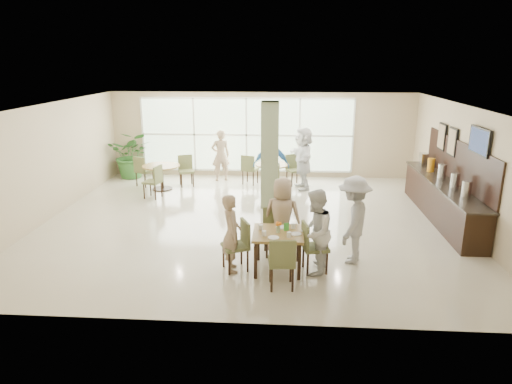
# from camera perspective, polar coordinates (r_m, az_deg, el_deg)

# --- Properties ---
(ground) EXTENTS (10.00, 10.00, 0.00)m
(ground) POSITION_cam_1_polar(r_m,az_deg,el_deg) (11.22, -0.61, -3.65)
(ground) COLOR beige
(ground) RESTS_ON ground
(room_shell) EXTENTS (10.00, 10.00, 10.00)m
(room_shell) POSITION_cam_1_polar(r_m,az_deg,el_deg) (10.76, -0.64, 4.90)
(room_shell) COLOR white
(room_shell) RESTS_ON ground
(window_bank) EXTENTS (7.00, 0.04, 7.00)m
(window_bank) POSITION_cam_1_polar(r_m,az_deg,el_deg) (15.23, -1.21, 7.12)
(window_bank) COLOR silver
(window_bank) RESTS_ON ground
(column) EXTENTS (0.45, 0.45, 2.80)m
(column) POSITION_cam_1_polar(r_m,az_deg,el_deg) (11.97, 1.73, 4.59)
(column) COLOR #707A55
(column) RESTS_ON ground
(main_table) EXTENTS (0.93, 0.93, 0.75)m
(main_table) POSITION_cam_1_polar(r_m,az_deg,el_deg) (8.50, 2.77, -5.66)
(main_table) COLOR brown
(main_table) RESTS_ON ground
(round_table_left) EXTENTS (1.13, 1.13, 0.75)m
(round_table_left) POSITION_cam_1_polar(r_m,az_deg,el_deg) (14.08, -11.74, 2.62)
(round_table_left) COLOR brown
(round_table_left) RESTS_ON ground
(round_table_right) EXTENTS (1.04, 1.04, 0.75)m
(round_table_right) POSITION_cam_1_polar(r_m,az_deg,el_deg) (13.97, 2.05, 2.76)
(round_table_right) COLOR brown
(round_table_right) RESTS_ON ground
(chairs_main_table) EXTENTS (2.05, 1.88, 0.95)m
(chairs_main_table) POSITION_cam_1_polar(r_m,az_deg,el_deg) (8.56, 2.59, -6.80)
(chairs_main_table) COLOR brown
(chairs_main_table) RESTS_ON ground
(chairs_table_left) EXTENTS (1.90, 1.89, 0.95)m
(chairs_table_left) POSITION_cam_1_polar(r_m,az_deg,el_deg) (14.08, -11.76, 2.18)
(chairs_table_left) COLOR brown
(chairs_table_left) RESTS_ON ground
(chairs_table_right) EXTENTS (1.99, 1.85, 0.95)m
(chairs_table_right) POSITION_cam_1_polar(r_m,az_deg,el_deg) (13.96, 2.02, 2.39)
(chairs_table_right) COLOR brown
(chairs_table_right) RESTS_ON ground
(tabletop_clutter) EXTENTS (0.80, 0.73, 0.21)m
(tabletop_clutter) POSITION_cam_1_polar(r_m,az_deg,el_deg) (8.43, 2.96, -4.72)
(tabletop_clutter) COLOR white
(tabletop_clutter) RESTS_ON main_table
(buffet_counter) EXTENTS (0.64, 4.70, 1.95)m
(buffet_counter) POSITION_cam_1_polar(r_m,az_deg,el_deg) (12.13, 22.30, -0.62)
(buffet_counter) COLOR black
(buffet_counter) RESTS_ON ground
(wall_tv) EXTENTS (0.06, 1.00, 0.58)m
(wall_tv) POSITION_cam_1_polar(r_m,az_deg,el_deg) (10.86, 26.17, 5.74)
(wall_tv) COLOR black
(wall_tv) RESTS_ON ground
(framed_art_a) EXTENTS (0.05, 0.55, 0.70)m
(framed_art_a) POSITION_cam_1_polar(r_m,az_deg,el_deg) (12.39, 23.34, 5.78)
(framed_art_a) COLOR black
(framed_art_a) RESTS_ON ground
(framed_art_b) EXTENTS (0.05, 0.55, 0.70)m
(framed_art_b) POSITION_cam_1_polar(r_m,az_deg,el_deg) (13.13, 22.23, 6.43)
(framed_art_b) COLOR black
(framed_art_b) RESTS_ON ground
(potted_plant) EXTENTS (1.46, 1.46, 1.56)m
(potted_plant) POSITION_cam_1_polar(r_m,az_deg,el_deg) (15.70, -15.23, 4.53)
(potted_plant) COLOR #2F6629
(potted_plant) RESTS_ON ground
(teen_left) EXTENTS (0.47, 0.61, 1.48)m
(teen_left) POSITION_cam_1_polar(r_m,az_deg,el_deg) (8.45, -3.08, -5.17)
(teen_left) COLOR tan
(teen_left) RESTS_ON ground
(teen_far) EXTENTS (0.86, 0.59, 1.59)m
(teen_far) POSITION_cam_1_polar(r_m,az_deg,el_deg) (9.18, 3.30, -3.03)
(teen_far) COLOR tan
(teen_far) RESTS_ON ground
(teen_right) EXTENTS (0.80, 0.91, 1.60)m
(teen_right) POSITION_cam_1_polar(r_m,az_deg,el_deg) (8.39, 7.38, -5.00)
(teen_right) COLOR white
(teen_right) RESTS_ON ground
(teen_standing) EXTENTS (0.98, 1.26, 1.72)m
(teen_standing) POSITION_cam_1_polar(r_m,az_deg,el_deg) (8.96, 12.07, -3.44)
(teen_standing) COLOR #B5B5B8
(teen_standing) RESTS_ON ground
(adult_a) EXTENTS (1.05, 0.60, 1.78)m
(adult_a) POSITION_cam_1_polar(r_m,az_deg,el_deg) (13.04, 1.89, 3.27)
(adult_a) COLOR #448ACD
(adult_a) RESTS_ON ground
(adult_b) EXTENTS (1.02, 1.84, 1.88)m
(adult_b) POSITION_cam_1_polar(r_m,az_deg,el_deg) (13.88, 5.92, 4.20)
(adult_b) COLOR white
(adult_b) RESTS_ON ground
(adult_standing) EXTENTS (0.70, 0.58, 1.66)m
(adult_standing) POSITION_cam_1_polar(r_m,az_deg,el_deg) (14.81, -4.45, 4.58)
(adult_standing) COLOR tan
(adult_standing) RESTS_ON ground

